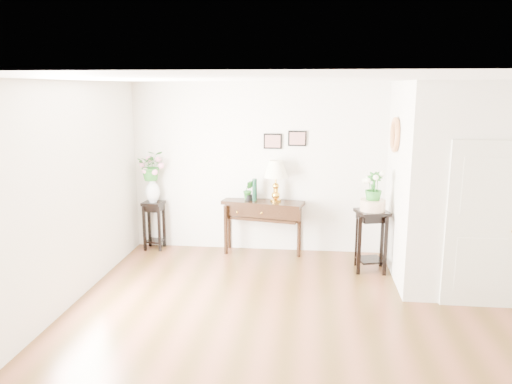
# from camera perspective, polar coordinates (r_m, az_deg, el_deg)

# --- Properties ---
(floor) EXTENTS (6.00, 5.50, 0.02)m
(floor) POSITION_cam_1_polar(r_m,az_deg,el_deg) (6.03, 6.05, -14.93)
(floor) COLOR brown
(floor) RESTS_ON ground
(ceiling) EXTENTS (6.00, 5.50, 0.02)m
(ceiling) POSITION_cam_1_polar(r_m,az_deg,el_deg) (5.39, 6.71, 12.74)
(ceiling) COLOR white
(ceiling) RESTS_ON ground
(wall_back) EXTENTS (6.00, 0.02, 2.80)m
(wall_back) POSITION_cam_1_polar(r_m,az_deg,el_deg) (8.24, 6.43, 2.63)
(wall_back) COLOR silver
(wall_back) RESTS_ON ground
(wall_front) EXTENTS (6.00, 0.02, 2.80)m
(wall_front) POSITION_cam_1_polar(r_m,az_deg,el_deg) (2.94, 6.17, -14.65)
(wall_front) COLOR silver
(wall_front) RESTS_ON ground
(wall_left) EXTENTS (0.02, 5.50, 2.80)m
(wall_left) POSITION_cam_1_polar(r_m,az_deg,el_deg) (6.30, -22.09, -1.03)
(wall_left) COLOR silver
(wall_left) RESTS_ON ground
(partition) EXTENTS (1.80, 1.95, 2.80)m
(partition) POSITION_cam_1_polar(r_m,az_deg,el_deg) (7.58, 22.49, 0.99)
(partition) COLOR silver
(partition) RESTS_ON floor
(door) EXTENTS (0.90, 0.05, 2.10)m
(door) POSITION_cam_1_polar(r_m,az_deg,el_deg) (6.72, 24.56, -3.54)
(door) COLOR beige
(door) RESTS_ON floor
(art_print_left) EXTENTS (0.30, 0.02, 0.25)m
(art_print_left) POSITION_cam_1_polar(r_m,az_deg,el_deg) (8.19, 1.92, 5.82)
(art_print_left) COLOR black
(art_print_left) RESTS_ON wall_back
(art_print_right) EXTENTS (0.30, 0.02, 0.25)m
(art_print_right) POSITION_cam_1_polar(r_m,az_deg,el_deg) (8.16, 4.74, 6.12)
(art_print_right) COLOR black
(art_print_right) RESTS_ON wall_back
(wall_ornament) EXTENTS (0.07, 0.51, 0.51)m
(wall_ornament) POSITION_cam_1_polar(r_m,az_deg,el_deg) (7.41, 15.59, 6.31)
(wall_ornament) COLOR tan
(wall_ornament) RESTS_ON partition
(console_table) EXTENTS (1.38, 0.69, 0.88)m
(console_table) POSITION_cam_1_polar(r_m,az_deg,el_deg) (8.31, 0.80, -3.99)
(console_table) COLOR black
(console_table) RESTS_ON floor
(table_lamp) EXTENTS (0.49, 0.49, 0.68)m
(table_lamp) POSITION_cam_1_polar(r_m,az_deg,el_deg) (8.11, 2.28, 1.35)
(table_lamp) COLOR gold
(table_lamp) RESTS_ON console_table
(green_vase) EXTENTS (0.08, 0.08, 0.37)m
(green_vase) POSITION_cam_1_polar(r_m,az_deg,el_deg) (8.18, -0.15, 0.16)
(green_vase) COLOR black
(green_vase) RESTS_ON console_table
(potted_plant) EXTENTS (0.20, 0.17, 0.32)m
(potted_plant) POSITION_cam_1_polar(r_m,az_deg,el_deg) (8.19, -0.86, 0.11)
(potted_plant) COLOR #246921
(potted_plant) RESTS_ON console_table
(plant_stand_a) EXTENTS (0.36, 0.36, 0.82)m
(plant_stand_a) POSITION_cam_1_polar(r_m,az_deg,el_deg) (8.68, -11.55, -3.75)
(plant_stand_a) COLOR black
(plant_stand_a) RESTS_ON floor
(porcelain_vase) EXTENTS (0.27, 0.27, 0.41)m
(porcelain_vase) POSITION_cam_1_polar(r_m,az_deg,el_deg) (8.53, -11.73, 0.37)
(porcelain_vase) COLOR white
(porcelain_vase) RESTS_ON plant_stand_a
(lily_arrangement) EXTENTS (0.55, 0.50, 0.51)m
(lily_arrangement) POSITION_cam_1_polar(r_m,az_deg,el_deg) (8.46, -11.85, 3.21)
(lily_arrangement) COLOR #246921
(lily_arrangement) RESTS_ON porcelain_vase
(plant_stand_b) EXTENTS (0.54, 0.54, 0.93)m
(plant_stand_b) POSITION_cam_1_polar(r_m,az_deg,el_deg) (7.69, 13.00, -5.44)
(plant_stand_b) COLOR black
(plant_stand_b) RESTS_ON floor
(ceramic_bowl) EXTENTS (0.42, 0.42, 0.16)m
(ceramic_bowl) POSITION_cam_1_polar(r_m,az_deg,el_deg) (7.55, 13.19, -1.49)
(ceramic_bowl) COLOR beige
(ceramic_bowl) RESTS_ON plant_stand_b
(narcissus) EXTENTS (0.33, 0.33, 0.46)m
(narcissus) POSITION_cam_1_polar(r_m,az_deg,el_deg) (7.50, 13.29, 0.50)
(narcissus) COLOR #246921
(narcissus) RESTS_ON ceramic_bowl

